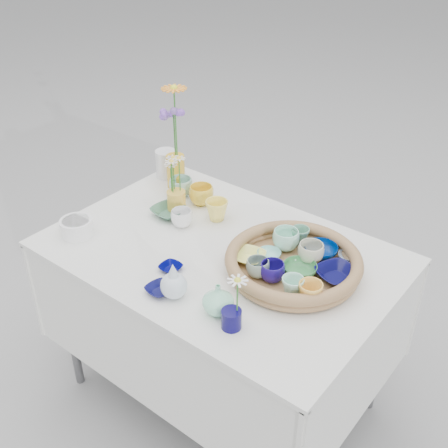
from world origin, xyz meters
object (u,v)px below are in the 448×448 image
Objects in this scene: display_table at (221,393)px; wicker_tray at (293,264)px; tall_vase_yellow at (176,171)px; bud_vase_seafoam at (218,299)px.

display_table is 0.85m from wicker_tray.
wicker_tray is 0.77m from tall_vase_yellow.
tall_vase_yellow is at bearing 163.86° from wicker_tray.
wicker_tray is at bearing 10.12° from display_table.
bud_vase_seafoam is at bearing -52.70° from display_table.
wicker_tray is (0.28, 0.05, 0.80)m from display_table.
tall_vase_yellow is at bearing 141.32° from bud_vase_seafoam.
tall_vase_yellow is (-0.67, 0.53, 0.02)m from bud_vase_seafoam.
display_table is 8.47× the size of tall_vase_yellow.
tall_vase_yellow is (-0.46, 0.26, 0.84)m from display_table.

